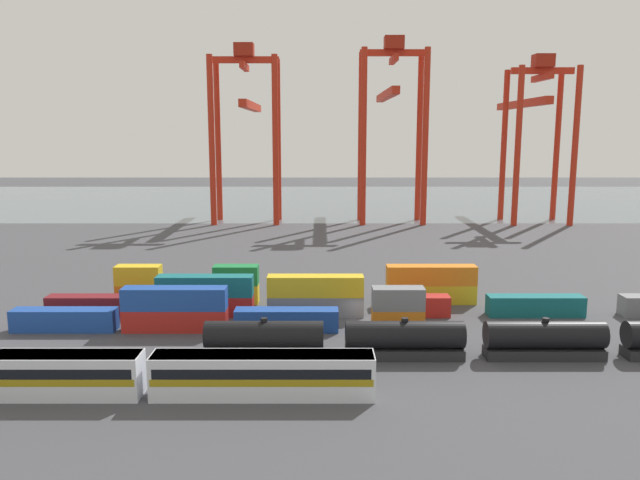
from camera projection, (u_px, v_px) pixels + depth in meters
name	position (u px, v px, depth m)	size (l,w,h in m)	color
ground_plane	(346.00, 258.00, 115.13)	(420.00, 420.00, 0.00)	#424247
harbour_water	(335.00, 200.00, 212.99)	(400.00, 110.00, 0.01)	slate
passenger_train	(148.00, 373.00, 54.26)	(39.94, 3.14, 3.90)	silver
freight_tank_row	(546.00, 339.00, 63.47)	(69.73, 2.81, 4.27)	#232326
shipping_container_0	(66.00, 320.00, 72.59)	(12.10, 2.44, 2.60)	#1C4299
shipping_container_1	(177.00, 320.00, 72.56)	(12.10, 2.44, 2.60)	#AD211C
shipping_container_2	(176.00, 298.00, 72.12)	(12.10, 2.44, 2.60)	#1C4299
shipping_container_3	(288.00, 320.00, 72.53)	(12.10, 2.44, 2.60)	#1C4299
shipping_container_4	(399.00, 320.00, 72.50)	(6.04, 2.44, 2.60)	orange
shipping_container_5	(400.00, 298.00, 72.05)	(6.04, 2.44, 2.60)	slate
shipping_container_6	(97.00, 306.00, 78.52)	(12.10, 2.44, 2.60)	maroon
shipping_container_7	(207.00, 306.00, 78.48)	(12.10, 2.44, 2.60)	#AD211C
shipping_container_8	(207.00, 286.00, 78.04)	(12.10, 2.44, 2.60)	#146066
shipping_container_9	(317.00, 306.00, 78.45)	(12.10, 2.44, 2.60)	slate
shipping_container_10	(317.00, 286.00, 78.00)	(12.10, 2.44, 2.60)	gold
shipping_container_11	(427.00, 306.00, 78.41)	(6.04, 2.44, 2.60)	#AD211C
shipping_container_12	(537.00, 306.00, 78.38)	(12.10, 2.44, 2.60)	#146066
shipping_container_14	(141.00, 293.00, 84.44)	(6.04, 2.44, 2.60)	orange
shipping_container_15	(140.00, 275.00, 83.99)	(6.04, 2.44, 2.60)	gold
shipping_container_16	(238.00, 294.00, 84.40)	(6.04, 2.44, 2.60)	gold
shipping_container_17	(238.00, 275.00, 83.96)	(6.04, 2.44, 2.60)	#197538
shipping_container_18	(335.00, 294.00, 84.37)	(6.04, 2.44, 2.60)	#146066
shipping_container_19	(432.00, 294.00, 84.34)	(12.10, 2.44, 2.60)	gold
shipping_container_20	(433.00, 275.00, 83.89)	(12.10, 2.44, 2.60)	orange
gantry_crane_west	(248.00, 118.00, 159.55)	(17.34, 38.03, 44.84)	red
gantry_crane_central	(393.00, 112.00, 159.68)	(16.87, 41.78, 46.53)	red
gantry_crane_east	(536.00, 120.00, 160.20)	(15.64, 42.34, 42.20)	red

